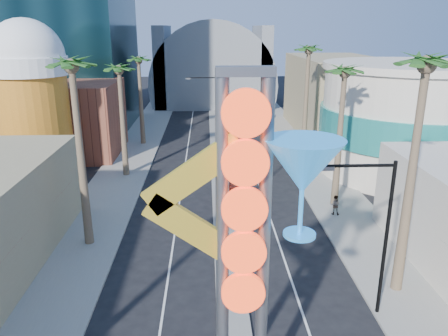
# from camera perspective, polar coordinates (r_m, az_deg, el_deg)

# --- Properties ---
(sidewalk_west) EXTENTS (5.00, 100.00, 0.15)m
(sidewalk_west) POSITION_cam_1_polar(r_m,az_deg,el_deg) (47.92, -12.20, 1.01)
(sidewalk_west) COLOR gray
(sidewalk_west) RESTS_ON ground
(sidewalk_east) EXTENTS (5.00, 100.00, 0.15)m
(sidewalk_east) POSITION_cam_1_polar(r_m,az_deg,el_deg) (48.38, 10.56, 1.27)
(sidewalk_east) COLOR gray
(sidewalk_east) RESTS_ON ground
(median) EXTENTS (1.60, 84.00, 0.15)m
(median) POSITION_cam_1_polar(r_m,az_deg,el_deg) (50.08, -0.86, 2.15)
(median) COLOR gray
(median) RESTS_ON ground
(brick_filler_west) EXTENTS (10.00, 10.00, 8.00)m
(brick_filler_west) POSITION_cam_1_polar(r_m,az_deg,el_deg) (51.34, -19.14, 6.06)
(brick_filler_west) COLOR brown
(brick_filler_west) RESTS_ON ground
(filler_east) EXTENTS (10.00, 20.00, 10.00)m
(filler_east) POSITION_cam_1_polar(r_m,az_deg,el_deg) (61.29, 14.20, 9.23)
(filler_east) COLOR #9D8C65
(filler_east) RESTS_ON ground
(beer_mug) EXTENTS (7.00, 7.00, 14.50)m
(beer_mug) POSITION_cam_1_polar(r_m,az_deg,el_deg) (43.59, -23.85, 8.73)
(beer_mug) COLOR #B86D18
(beer_mug) RESTS_ON ground
(turquoise_building) EXTENTS (16.60, 16.60, 10.60)m
(turquoise_building) POSITION_cam_1_polar(r_m,az_deg,el_deg) (45.32, 22.91, 5.79)
(turquoise_building) COLOR beige
(turquoise_building) RESTS_ON ground
(canopy) EXTENTS (22.00, 16.00, 22.00)m
(canopy) POSITION_cam_1_polar(r_m,az_deg,el_deg) (82.73, -1.49, 11.38)
(canopy) COLOR slate
(canopy) RESTS_ON ground
(neon_sign) EXTENTS (6.53, 2.60, 12.55)m
(neon_sign) POSITION_cam_1_polar(r_m,az_deg,el_deg) (14.74, 5.74, -7.67)
(neon_sign) COLOR gray
(neon_sign) RESTS_ON ground
(streetlight_0) EXTENTS (3.79, 0.25, 8.00)m
(streetlight_0) POSITION_cam_1_polar(r_m,az_deg,el_deg) (31.49, 0.93, 1.71)
(streetlight_0) COLOR black
(streetlight_0) RESTS_ON ground
(streetlight_1) EXTENTS (3.79, 0.25, 8.00)m
(streetlight_1) POSITION_cam_1_polar(r_m,az_deg,el_deg) (54.91, -1.62, 8.68)
(streetlight_1) COLOR black
(streetlight_1) RESTS_ON ground
(streetlight_2) EXTENTS (3.45, 0.25, 8.00)m
(streetlight_2) POSITION_cam_1_polar(r_m,az_deg,el_deg) (21.70, 19.43, -7.16)
(streetlight_2) COLOR black
(streetlight_2) RESTS_ON ground
(palm_1) EXTENTS (2.40, 2.40, 12.70)m
(palm_1) POSITION_cam_1_polar(r_m,az_deg,el_deg) (27.49, -19.19, 11.03)
(palm_1) COLOR brown
(palm_1) RESTS_ON ground
(palm_2) EXTENTS (2.40, 2.40, 11.20)m
(palm_2) POSITION_cam_1_polar(r_m,az_deg,el_deg) (41.16, -13.52, 11.59)
(palm_2) COLOR brown
(palm_2) RESTS_ON ground
(palm_3) EXTENTS (2.40, 2.40, 11.20)m
(palm_3) POSITION_cam_1_polar(r_m,az_deg,el_deg) (52.95, -11.07, 13.04)
(palm_3) COLOR brown
(palm_3) RESTS_ON ground
(palm_5) EXTENTS (2.40, 2.40, 13.20)m
(palm_5) POSITION_cam_1_polar(r_m,az_deg,el_deg) (22.74, 24.73, 10.29)
(palm_5) COLOR brown
(palm_5) RESTS_ON ground
(palm_6) EXTENTS (2.40, 2.40, 11.70)m
(palm_6) POSITION_cam_1_polar(r_m,az_deg,el_deg) (33.97, 15.44, 10.97)
(palm_6) COLOR brown
(palm_6) RESTS_ON ground
(palm_7) EXTENTS (2.40, 2.40, 12.70)m
(palm_7) POSITION_cam_1_polar(r_m,az_deg,el_deg) (45.44, 10.98, 14.00)
(palm_7) COLOR brown
(palm_7) RESTS_ON ground
(red_pickup) EXTENTS (2.95, 5.90, 1.60)m
(red_pickup) POSITION_cam_1_polar(r_m,az_deg,el_deg) (34.50, 1.83, -3.99)
(red_pickup) COLOR maroon
(red_pickup) RESTS_ON ground
(pedestrian_b) EXTENTS (0.88, 0.77, 1.53)m
(pedestrian_b) POSITION_cam_1_polar(r_m,az_deg,el_deg) (34.00, 14.29, -4.70)
(pedestrian_b) COLOR gray
(pedestrian_b) RESTS_ON sidewalk_east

